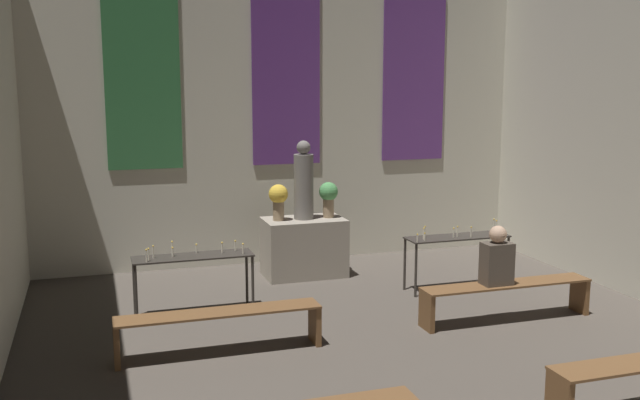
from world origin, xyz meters
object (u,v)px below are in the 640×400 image
(candle_rack_left, at_px, (193,263))
(candle_rack_right, at_px, (457,243))
(pew_back_right, at_px, (506,293))
(pew_back_left, at_px, (220,322))
(flower_vase_left, at_px, (278,198))
(altar, at_px, (304,247))
(statue, at_px, (304,183))
(flower_vase_right, at_px, (328,196))
(person_seated, at_px, (497,259))

(candle_rack_left, height_order, candle_rack_right, candle_rack_left)
(pew_back_right, bearing_deg, pew_back_left, 180.00)
(candle_rack_left, bearing_deg, flower_vase_left, 42.94)
(altar, bearing_deg, candle_rack_right, -36.35)
(pew_back_left, bearing_deg, flower_vase_left, 63.48)
(statue, relative_size, candle_rack_left, 0.79)
(flower_vase_right, height_order, pew_back_right, flower_vase_right)
(flower_vase_left, xyz_separation_m, candle_rack_left, (-1.47, -1.36, -0.54))
(candle_rack_right, bearing_deg, statue, 143.65)
(candle_rack_left, relative_size, pew_back_right, 0.67)
(statue, xyz_separation_m, flower_vase_left, (-0.39, 0.00, -0.21))
(altar, height_order, flower_vase_left, flower_vase_left)
(candle_rack_right, bearing_deg, candle_rack_left, 179.99)
(flower_vase_left, xyz_separation_m, person_seated, (2.02, -2.77, -0.41))
(altar, bearing_deg, flower_vase_left, 180.00)
(altar, distance_m, person_seated, 3.23)
(altar, bearing_deg, person_seated, -59.65)
(candle_rack_right, bearing_deg, person_seated, -99.27)
(flower_vase_left, height_order, pew_back_right, flower_vase_left)
(pew_back_left, bearing_deg, flower_vase_right, 51.97)
(person_seated, bearing_deg, statue, 120.35)
(candle_rack_left, distance_m, pew_back_right, 3.91)
(flower_vase_left, height_order, pew_back_left, flower_vase_left)
(pew_back_right, xyz_separation_m, person_seated, (-0.15, -0.00, 0.45))
(flower_vase_right, relative_size, pew_back_left, 0.24)
(statue, bearing_deg, flower_vase_left, 180.00)
(statue, distance_m, candle_rack_left, 2.42)
(altar, height_order, candle_rack_right, candle_rack_right)
(statue, height_order, person_seated, statue)
(flower_vase_right, bearing_deg, pew_back_right, -63.48)
(altar, bearing_deg, candle_rack_left, -143.72)
(person_seated, bearing_deg, candle_rack_left, 157.96)
(altar, bearing_deg, pew_back_left, -122.64)
(flower_vase_left, relative_size, pew_back_right, 0.24)
(flower_vase_left, bearing_deg, pew_back_right, -51.97)
(candle_rack_left, distance_m, pew_back_left, 1.45)
(flower_vase_right, xyz_separation_m, pew_back_right, (1.38, -2.77, -0.86))
(altar, distance_m, candle_rack_left, 2.32)
(pew_back_right, distance_m, person_seated, 0.47)
(flower_vase_left, bearing_deg, pew_back_left, -116.52)
(altar, bearing_deg, pew_back_right, -57.36)
(statue, distance_m, person_seated, 3.27)
(person_seated, bearing_deg, candle_rack_right, 80.73)
(candle_rack_right, distance_m, pew_back_right, 1.45)
(altar, xyz_separation_m, statue, (0.00, 0.00, 0.98))
(altar, height_order, pew_back_right, altar)
(altar, distance_m, pew_back_right, 3.30)
(flower_vase_left, xyz_separation_m, pew_back_right, (2.17, -2.77, -0.86))
(candle_rack_left, relative_size, candle_rack_right, 1.00)
(flower_vase_right, bearing_deg, person_seated, -66.06)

